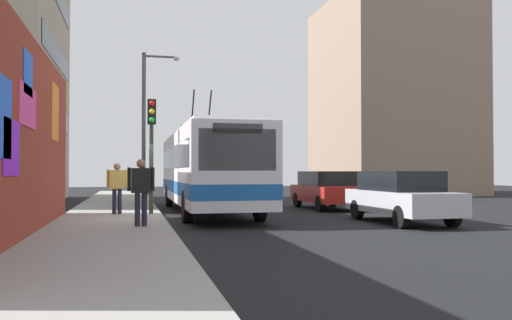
# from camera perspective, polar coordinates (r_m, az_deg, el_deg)

# --- Properties ---
(ground_plane) EXTENTS (80.00, 80.00, 0.00)m
(ground_plane) POSITION_cam_1_polar(r_m,az_deg,el_deg) (17.36, -9.69, -6.39)
(ground_plane) COLOR black
(sidewalk_slab) EXTENTS (48.00, 3.20, 0.15)m
(sidewalk_slab) POSITION_cam_1_polar(r_m,az_deg,el_deg) (17.33, -15.01, -6.13)
(sidewalk_slab) COLOR gray
(sidewalk_slab) RESTS_ON ground_plane
(graffiti_wall) EXTENTS (13.20, 0.32, 4.63)m
(graffiti_wall) POSITION_cam_1_polar(r_m,az_deg,el_deg) (13.08, -23.29, 2.18)
(graffiti_wall) COLOR maroon
(graffiti_wall) RESTS_ON ground_plane
(building_far_right) EXTENTS (9.95, 9.12, 13.55)m
(building_far_right) POSITION_cam_1_polar(r_m,az_deg,el_deg) (39.77, 14.09, 6.33)
(building_far_right) COLOR gray
(building_far_right) RESTS_ON ground_plane
(city_bus) EXTENTS (12.34, 2.56, 4.89)m
(city_bus) POSITION_cam_1_polar(r_m,az_deg,el_deg) (20.70, -5.23, -0.76)
(city_bus) COLOR silver
(city_bus) RESTS_ON ground_plane
(parked_car_silver) EXTENTS (4.50, 1.79, 1.58)m
(parked_car_silver) POSITION_cam_1_polar(r_m,az_deg,el_deg) (17.08, 15.00, -3.65)
(parked_car_silver) COLOR #B7B7BC
(parked_car_silver) RESTS_ON ground_plane
(parked_car_red) EXTENTS (4.44, 1.87, 1.58)m
(parked_car_red) POSITION_cam_1_polar(r_m,az_deg,el_deg) (22.90, 7.45, -3.06)
(parked_car_red) COLOR #B21E19
(parked_car_red) RESTS_ON ground_plane
(pedestrian_at_curb) EXTENTS (0.23, 0.69, 1.74)m
(pedestrian_at_curb) POSITION_cam_1_polar(r_m,az_deg,el_deg) (14.36, -12.04, -2.74)
(pedestrian_at_curb) COLOR #1E1E2D
(pedestrian_at_curb) RESTS_ON sidewalk_slab
(pedestrian_midblock) EXTENTS (0.23, 0.68, 1.70)m
(pedestrian_midblock) POSITION_cam_1_polar(r_m,az_deg,el_deg) (18.71, -14.45, -2.47)
(pedestrian_midblock) COLOR #1E1E2D
(pedestrian_midblock) RESTS_ON sidewalk_slab
(traffic_light) EXTENTS (0.49, 0.28, 3.87)m
(traffic_light) POSITION_cam_1_polar(r_m,az_deg,el_deg) (18.49, -10.96, 2.51)
(traffic_light) COLOR #2D382D
(traffic_light) RESTS_ON sidewalk_slab
(street_lamp) EXTENTS (0.44, 1.71, 6.91)m
(street_lamp) POSITION_cam_1_polar(r_m,az_deg,el_deg) (25.45, -11.35, 4.49)
(street_lamp) COLOR #4C4C51
(street_lamp) RESTS_ON sidewalk_slab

